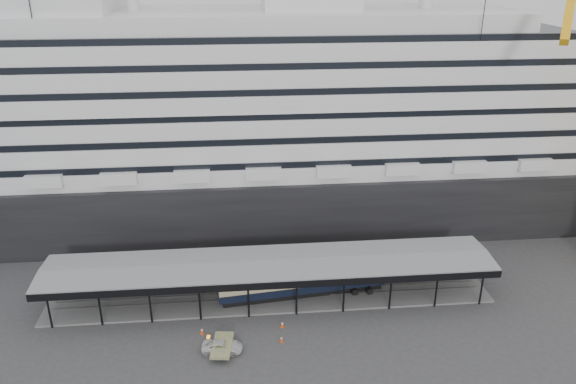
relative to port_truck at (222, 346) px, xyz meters
name	(u,v)px	position (x,y,z in m)	size (l,w,h in m)	color
ground	(273,320)	(5.99, 5.26, -0.62)	(200.00, 200.00, 0.00)	#38383B
cruise_ship	(258,105)	(6.04, 37.26, 17.73)	(130.00, 30.00, 43.90)	black
platform_canopy	(270,281)	(5.99, 10.26, 1.74)	(56.00, 9.18, 5.30)	slate
port_truck	(222,346)	(0.00, 0.00, 0.00)	(2.06, 4.47, 1.24)	silver
pullman_carriage	(302,278)	(10.09, 10.26, 1.95)	(21.70, 5.37, 21.13)	black
traffic_cone_left	(202,331)	(-2.39, 3.33, -0.21)	(0.56, 0.56, 0.82)	#E9480C
traffic_cone_mid	(281,339)	(6.63, 1.03, -0.24)	(0.46, 0.46, 0.76)	#E2430C
traffic_cone_right	(282,324)	(6.95, 3.71, -0.21)	(0.56, 0.56, 0.82)	#EA4A0D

